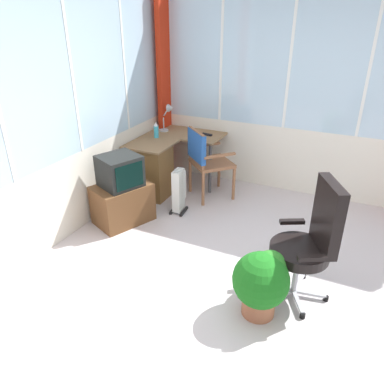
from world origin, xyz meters
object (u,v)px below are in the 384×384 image
(desk_lamp, at_px, (169,113))
(wooden_armchair, at_px, (203,155))
(spray_bottle, at_px, (156,130))
(office_chair, at_px, (312,237))
(tv_remote, at_px, (207,134))
(tv_on_stand, at_px, (122,193))
(potted_plant, at_px, (262,281))
(desk, at_px, (153,167))
(space_heater, at_px, (179,190))

(desk_lamp, height_order, wooden_armchair, desk_lamp)
(spray_bottle, xyz_separation_m, office_chair, (-1.44, -2.31, -0.22))
(spray_bottle, bearing_deg, tv_remote, -56.52)
(wooden_armchair, xyz_separation_m, tv_on_stand, (-0.99, 0.60, -0.23))
(office_chair, bearing_deg, potted_plant, 141.95)
(wooden_armchair, distance_m, tv_on_stand, 1.18)
(desk, bearing_deg, spray_bottle, 17.23)
(space_heater, relative_size, potted_plant, 0.98)
(potted_plant, bearing_deg, desk_lamp, 42.53)
(spray_bottle, xyz_separation_m, potted_plant, (-1.82, -2.01, -0.50))
(office_chair, relative_size, potted_plant, 1.91)
(tv_remote, xyz_separation_m, tv_on_stand, (-1.43, 0.46, -0.37))
(wooden_armchair, height_order, potted_plant, wooden_armchair)
(desk_lamp, height_order, office_chair, same)
(spray_bottle, height_order, space_heater, spray_bottle)
(desk_lamp, relative_size, tv_remote, 2.50)
(space_heater, distance_m, potted_plant, 1.90)
(tv_remote, bearing_deg, potted_plant, -138.68)
(spray_bottle, height_order, potted_plant, spray_bottle)
(desk_lamp, bearing_deg, tv_remote, -90.04)
(tv_on_stand, relative_size, space_heater, 1.48)
(spray_bottle, bearing_deg, desk, -162.77)
(desk_lamp, height_order, spray_bottle, desk_lamp)
(potted_plant, bearing_deg, tv_remote, 33.07)
(desk_lamp, xyz_separation_m, tv_on_stand, (-1.43, -0.13, -0.60))
(tv_remote, xyz_separation_m, wooden_armchair, (-0.44, -0.14, -0.13))
(desk_lamp, distance_m, potted_plant, 3.05)
(desk, height_order, space_heater, desk)
(desk_lamp, relative_size, wooden_armchair, 0.40)
(desk, xyz_separation_m, office_chair, (-1.20, -2.23, 0.21))
(office_chair, xyz_separation_m, potted_plant, (-0.38, 0.29, -0.28))
(spray_bottle, relative_size, potted_plant, 0.38)
(desk, relative_size, tv_remote, 7.79)
(desk, distance_m, potted_plant, 2.50)
(tv_on_stand, height_order, potted_plant, tv_on_stand)
(potted_plant, bearing_deg, desk, 50.95)
(tv_remote, xyz_separation_m, potted_plant, (-2.20, -1.43, -0.40))
(desk, bearing_deg, tv_on_stand, -176.44)
(desk, xyz_separation_m, space_heater, (-0.29, -0.54, -0.11))
(tv_remote, height_order, tv_on_stand, tv_on_stand)
(wooden_armchair, bearing_deg, office_chair, -131.13)
(space_heater, xyz_separation_m, potted_plant, (-1.28, -1.40, 0.04))
(desk_lamp, xyz_separation_m, tv_remote, (-0.00, -0.59, -0.23))
(desk, xyz_separation_m, tv_on_stand, (-0.80, -0.05, -0.03))
(tv_remote, bearing_deg, desk_lamp, 98.21)
(wooden_armchair, height_order, office_chair, office_chair)
(desk, relative_size, potted_plant, 2.03)
(spray_bottle, relative_size, office_chair, 0.20)
(desk, distance_m, spray_bottle, 0.50)
(spray_bottle, height_order, tv_on_stand, spray_bottle)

